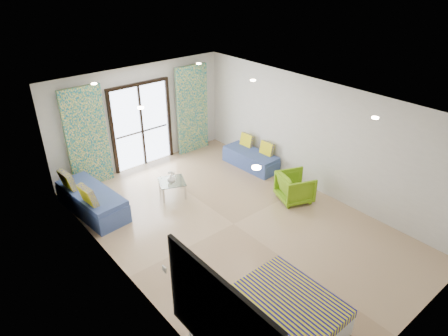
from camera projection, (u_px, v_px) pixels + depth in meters
floor at (234, 224)px, 8.58m from camera, size 5.00×7.50×0.01m
ceiling at (235, 104)px, 7.30m from camera, size 5.00×7.50×0.01m
wall_back at (140, 117)px, 10.47m from camera, size 5.00×0.01×2.70m
wall_front at (417, 269)px, 5.40m from camera, size 5.00×0.01×2.70m
wall_left at (120, 215)px, 6.52m from camera, size 0.01×7.50×2.70m
wall_right at (314, 136)px, 9.36m from camera, size 0.01×7.50×2.70m
balcony_door at (141, 121)px, 10.50m from camera, size 1.76×0.08×2.28m
balcony_rail at (142, 131)px, 10.65m from camera, size 1.52×0.03×0.04m
curtain_left at (87, 138)px, 9.52m from camera, size 1.00×0.10×2.50m
curtain_right at (192, 110)px, 11.28m from camera, size 1.00×0.10×2.50m
downlight_a at (256, 168)px, 5.17m from camera, size 0.12×0.12×0.02m
downlight_b at (375, 118)px, 6.76m from camera, size 0.12×0.12×0.02m
downlight_c at (141, 108)px, 7.20m from camera, size 0.12×0.12×0.02m
downlight_d at (253, 80)px, 8.79m from camera, size 0.12×0.12×0.02m
downlight_e at (94, 84)px, 8.55m from camera, size 0.12×0.12×0.02m
downlight_f at (199, 64)px, 10.14m from camera, size 0.12×0.12×0.02m
headboard at (219, 322)px, 4.99m from camera, size 0.06×2.10×1.50m
switch_plate at (164, 269)px, 5.83m from camera, size 0.02×0.10×0.10m
bed at (271, 324)px, 5.91m from camera, size 1.93×1.58×0.67m
daybed_left at (91, 200)px, 8.85m from camera, size 0.94×2.00×0.95m
daybed_right at (251, 158)px, 10.81m from camera, size 0.70×1.62×0.78m
coffee_table at (172, 183)px, 9.43m from camera, size 0.77×0.77×0.68m
vase at (171, 179)px, 9.31m from camera, size 0.22×0.23×0.20m
armchair at (295, 186)px, 9.25m from camera, size 0.90×0.93×0.75m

